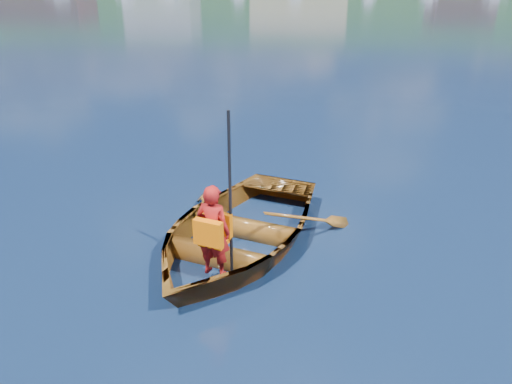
% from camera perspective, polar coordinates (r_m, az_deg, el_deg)
% --- Properties ---
extents(ground, '(600.00, 600.00, 0.00)m').
position_cam_1_polar(ground, '(7.45, 2.20, -3.26)').
color(ground, '#142346').
rests_on(ground, ground).
extents(rowboat, '(3.52, 4.21, 0.75)m').
position_cam_1_polar(rowboat, '(6.71, -2.27, -4.30)').
color(rowboat, brown).
rests_on(rowboat, ground).
extents(child_paddler, '(0.47, 0.42, 1.95)m').
position_cam_1_polar(child_paddler, '(5.73, -4.88, -4.40)').
color(child_paddler, '#A71615').
rests_on(child_paddler, ground).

